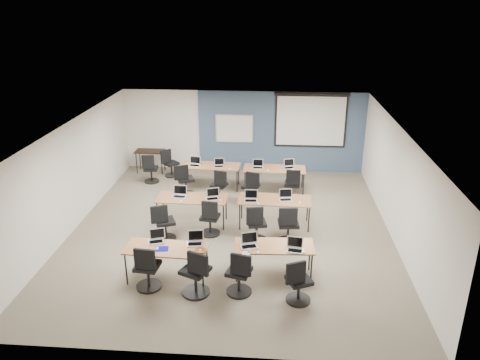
# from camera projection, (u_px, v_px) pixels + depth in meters

# --- Properties ---
(floor) EXTENTS (8.00, 9.00, 0.02)m
(floor) POSITION_uv_depth(u_px,v_px,m) (231.00, 230.00, 11.95)
(floor) COLOR #6B6354
(floor) RESTS_ON ground
(ceiling) EXTENTS (8.00, 9.00, 0.02)m
(ceiling) POSITION_uv_depth(u_px,v_px,m) (230.00, 127.00, 10.96)
(ceiling) COLOR white
(ceiling) RESTS_ON ground
(wall_back) EXTENTS (8.00, 0.04, 2.70)m
(wall_back) POSITION_uv_depth(u_px,v_px,m) (244.00, 131.00, 15.63)
(wall_back) COLOR beige
(wall_back) RESTS_ON ground
(wall_front) EXTENTS (8.00, 0.04, 2.70)m
(wall_front) POSITION_uv_depth(u_px,v_px,m) (203.00, 287.00, 7.28)
(wall_front) COLOR beige
(wall_front) RESTS_ON ground
(wall_left) EXTENTS (0.04, 9.00, 2.70)m
(wall_left) POSITION_uv_depth(u_px,v_px,m) (72.00, 176.00, 11.74)
(wall_left) COLOR beige
(wall_left) RESTS_ON ground
(wall_right) EXTENTS (0.04, 9.00, 2.70)m
(wall_right) POSITION_uv_depth(u_px,v_px,m) (397.00, 185.00, 11.17)
(wall_right) COLOR beige
(wall_right) RESTS_ON ground
(blue_accent_panel) EXTENTS (5.50, 0.04, 2.70)m
(blue_accent_panel) POSITION_uv_depth(u_px,v_px,m) (281.00, 132.00, 15.51)
(blue_accent_panel) COLOR #3D5977
(blue_accent_panel) RESTS_ON wall_back
(whiteboard) EXTENTS (1.28, 0.03, 0.98)m
(whiteboard) POSITION_uv_depth(u_px,v_px,m) (234.00, 129.00, 15.54)
(whiteboard) COLOR #9BA5AC
(whiteboard) RESTS_ON wall_back
(projector_screen) EXTENTS (2.40, 0.10, 1.82)m
(projector_screen) POSITION_uv_depth(u_px,v_px,m) (311.00, 117.00, 15.18)
(projector_screen) COLOR black
(projector_screen) RESTS_ON wall_back
(training_table_front_left) EXTENTS (1.70, 0.71, 0.73)m
(training_table_front_left) POSITION_uv_depth(u_px,v_px,m) (167.00, 250.00, 9.65)
(training_table_front_left) COLOR brown
(training_table_front_left) RESTS_ON floor
(training_table_front_right) EXTENTS (1.66, 0.69, 0.73)m
(training_table_front_right) POSITION_uv_depth(u_px,v_px,m) (274.00, 248.00, 9.74)
(training_table_front_right) COLOR brown
(training_table_front_right) RESTS_ON floor
(training_table_mid_left) EXTENTS (1.81, 0.76, 0.73)m
(training_table_mid_left) POSITION_uv_depth(u_px,v_px,m) (192.00, 199.00, 12.04)
(training_table_mid_left) COLOR olive
(training_table_mid_left) RESTS_ON floor
(training_table_mid_right) EXTENTS (1.86, 0.77, 0.73)m
(training_table_mid_right) POSITION_uv_depth(u_px,v_px,m) (275.00, 201.00, 11.94)
(training_table_mid_right) COLOR #995C29
(training_table_mid_right) RESTS_ON floor
(training_table_back_left) EXTENTS (1.81, 0.76, 0.73)m
(training_table_back_left) POSITION_uv_depth(u_px,v_px,m) (210.00, 167.00, 14.34)
(training_table_back_left) COLOR #A47E45
(training_table_back_left) RESTS_ON floor
(training_table_back_right) EXTENTS (1.86, 0.77, 0.73)m
(training_table_back_right) POSITION_uv_depth(u_px,v_px,m) (274.00, 170.00, 14.08)
(training_table_back_right) COLOR olive
(training_table_back_right) RESTS_ON floor
(laptop_0) EXTENTS (0.33, 0.28, 0.25)m
(laptop_0) POSITION_uv_depth(u_px,v_px,m) (157.00, 238.00, 9.88)
(laptop_0) COLOR #ABABAE
(laptop_0) RESTS_ON training_table_front_left
(mouse_0) EXTENTS (0.07, 0.10, 0.04)m
(mouse_0) POSITION_uv_depth(u_px,v_px,m) (157.00, 248.00, 9.59)
(mouse_0) COLOR white
(mouse_0) RESTS_ON training_table_front_left
(task_chair_0) EXTENTS (0.53, 0.53, 1.01)m
(task_chair_0) POSITION_uv_depth(u_px,v_px,m) (147.00, 271.00, 9.39)
(task_chair_0) COLOR black
(task_chair_0) RESTS_ON floor
(laptop_1) EXTENTS (0.34, 0.29, 0.25)m
(laptop_1) POSITION_uv_depth(u_px,v_px,m) (195.00, 241.00, 9.79)
(laptop_1) COLOR silver
(laptop_1) RESTS_ON training_table_front_left
(mouse_1) EXTENTS (0.07, 0.10, 0.03)m
(mouse_1) POSITION_uv_depth(u_px,v_px,m) (200.00, 250.00, 9.55)
(mouse_1) COLOR white
(mouse_1) RESTS_ON training_table_front_left
(task_chair_1) EXTENTS (0.60, 0.56, 1.03)m
(task_chair_1) POSITION_uv_depth(u_px,v_px,m) (196.00, 276.00, 9.19)
(task_chair_1) COLOR black
(task_chair_1) RESTS_ON floor
(laptop_2) EXTENTS (0.35, 0.30, 0.26)m
(laptop_2) POSITION_uv_depth(u_px,v_px,m) (249.00, 243.00, 9.69)
(laptop_2) COLOR silver
(laptop_2) RESTS_ON training_table_front_right
(mouse_2) EXTENTS (0.09, 0.11, 0.03)m
(mouse_2) POSITION_uv_depth(u_px,v_px,m) (258.00, 253.00, 9.43)
(mouse_2) COLOR white
(mouse_2) RESTS_ON training_table_front_right
(task_chair_2) EXTENTS (0.51, 0.51, 0.99)m
(task_chair_2) POSITION_uv_depth(u_px,v_px,m) (239.00, 277.00, 9.22)
(task_chair_2) COLOR black
(task_chair_2) RESTS_ON floor
(laptop_3) EXTENTS (0.33, 0.28, 0.25)m
(laptop_3) POSITION_uv_depth(u_px,v_px,m) (295.00, 247.00, 9.54)
(laptop_3) COLOR silver
(laptop_3) RESTS_ON training_table_front_right
(mouse_3) EXTENTS (0.06, 0.09, 0.03)m
(mouse_3) POSITION_uv_depth(u_px,v_px,m) (304.00, 252.00, 9.47)
(mouse_3) COLOR white
(mouse_3) RESTS_ON training_table_front_right
(task_chair_3) EXTENTS (0.52, 0.49, 0.97)m
(task_chair_3) POSITION_uv_depth(u_px,v_px,m) (298.00, 285.00, 8.97)
(task_chair_3) COLOR black
(task_chair_3) RESTS_ON floor
(laptop_4) EXTENTS (0.36, 0.30, 0.27)m
(laptop_4) POSITION_uv_depth(u_px,v_px,m) (180.00, 194.00, 12.09)
(laptop_4) COLOR silver
(laptop_4) RESTS_ON training_table_mid_left
(mouse_4) EXTENTS (0.05, 0.09, 0.03)m
(mouse_4) POSITION_uv_depth(u_px,v_px,m) (181.00, 201.00, 11.80)
(mouse_4) COLOR white
(mouse_4) RESTS_ON training_table_mid_left
(task_chair_4) EXTENTS (0.53, 0.50, 0.99)m
(task_chair_4) POSITION_uv_depth(u_px,v_px,m) (164.00, 225.00, 11.28)
(task_chair_4) COLOR black
(task_chair_4) RESTS_ON floor
(laptop_5) EXTENTS (0.33, 0.28, 0.25)m
(laptop_5) POSITION_uv_depth(u_px,v_px,m) (213.00, 196.00, 11.96)
(laptop_5) COLOR #BBBBBC
(laptop_5) RESTS_ON training_table_mid_left
(mouse_5) EXTENTS (0.08, 0.11, 0.03)m
(mouse_5) POSITION_uv_depth(u_px,v_px,m) (221.00, 200.00, 11.86)
(mouse_5) COLOR white
(mouse_5) RESTS_ON training_table_mid_left
(task_chair_5) EXTENTS (0.49, 0.49, 0.97)m
(task_chair_5) POSITION_uv_depth(u_px,v_px,m) (210.00, 221.00, 11.54)
(task_chair_5) COLOR black
(task_chair_5) RESTS_ON floor
(laptop_6) EXTENTS (0.34, 0.29, 0.26)m
(laptop_6) POSITION_uv_depth(u_px,v_px,m) (251.00, 198.00, 11.85)
(laptop_6) COLOR #B6B6B6
(laptop_6) RESTS_ON training_table_mid_right
(mouse_6) EXTENTS (0.07, 0.10, 0.04)m
(mouse_6) POSITION_uv_depth(u_px,v_px,m) (259.00, 204.00, 11.65)
(mouse_6) COLOR white
(mouse_6) RESTS_ON training_table_mid_right
(task_chair_6) EXTENTS (0.50, 0.50, 0.98)m
(task_chair_6) POSITION_uv_depth(u_px,v_px,m) (256.00, 227.00, 11.23)
(task_chair_6) COLOR black
(task_chair_6) RESTS_ON floor
(laptop_7) EXTENTS (0.33, 0.28, 0.25)m
(laptop_7) POSITION_uv_depth(u_px,v_px,m) (286.00, 197.00, 11.90)
(laptop_7) COLOR silver
(laptop_7) RESTS_ON training_table_mid_right
(mouse_7) EXTENTS (0.09, 0.12, 0.04)m
(mouse_7) POSITION_uv_depth(u_px,v_px,m) (300.00, 203.00, 11.70)
(mouse_7) COLOR white
(mouse_7) RESTS_ON training_table_mid_right
(task_chair_7) EXTENTS (0.54, 0.54, 1.02)m
(task_chair_7) POSITION_uv_depth(u_px,v_px,m) (288.00, 228.00, 11.12)
(task_chair_7) COLOR black
(task_chair_7) RESTS_ON floor
(laptop_8) EXTENTS (0.35, 0.29, 0.26)m
(laptop_8) POSITION_uv_depth(u_px,v_px,m) (195.00, 163.00, 14.30)
(laptop_8) COLOR #B0B0B0
(laptop_8) RESTS_ON training_table_back_left
(mouse_8) EXTENTS (0.07, 0.11, 0.04)m
(mouse_8) POSITION_uv_depth(u_px,v_px,m) (196.00, 167.00, 14.13)
(mouse_8) COLOR white
(mouse_8) RESTS_ON training_table_back_left
(task_chair_8) EXTENTS (0.55, 0.52, 1.00)m
(task_chair_8) POSITION_uv_depth(u_px,v_px,m) (185.00, 183.00, 13.84)
(task_chair_8) COLOR black
(task_chair_8) RESTS_ON floor
(laptop_9) EXTENTS (0.30, 0.26, 0.23)m
(laptop_9) POSITION_uv_depth(u_px,v_px,m) (219.00, 164.00, 14.22)
(laptop_9) COLOR #B7B7B9
(laptop_9) RESTS_ON training_table_back_left
(mouse_9) EXTENTS (0.08, 0.10, 0.03)m
(mouse_9) POSITION_uv_depth(u_px,v_px,m) (230.00, 169.00, 14.01)
(mouse_9) COLOR white
(mouse_9) RESTS_ON training_table_back_left
(task_chair_9) EXTENTS (0.49, 0.47, 0.95)m
(task_chair_9) POSITION_uv_depth(u_px,v_px,m) (220.00, 188.00, 13.54)
(task_chair_9) COLOR black
(task_chair_9) RESTS_ON floor
(laptop_10) EXTENTS (0.32, 0.27, 0.24)m
(laptop_10) POSITION_uv_depth(u_px,v_px,m) (258.00, 166.00, 14.11)
(laptop_10) COLOR #B0B0B9
(laptop_10) RESTS_ON training_table_back_right
(mouse_10) EXTENTS (0.09, 0.12, 0.04)m
(mouse_10) POSITION_uv_depth(u_px,v_px,m) (268.00, 170.00, 13.87)
(mouse_10) COLOR white
(mouse_10) RESTS_ON training_table_back_right
(task_chair_10) EXTENTS (0.50, 0.49, 0.97)m
(task_chair_10) POSITION_uv_depth(u_px,v_px,m) (251.00, 189.00, 13.40)
(task_chair_10) COLOR black
(task_chair_10) RESTS_ON floor
(laptop_11) EXTENTS (0.33, 0.28, 0.25)m
(laptop_11) POSITION_uv_depth(u_px,v_px,m) (289.00, 166.00, 14.11)
(laptop_11) COLOR silver
(laptop_11) RESTS_ON training_table_back_right
(mouse_11) EXTENTS (0.08, 0.11, 0.04)m
(mouse_11) POSITION_uv_depth(u_px,v_px,m) (293.00, 170.00, 13.93)
(mouse_11) COLOR white
(mouse_11) RESTS_ON training_table_back_right
(task_chair_11) EXTENTS (0.50, 0.50, 0.98)m
(task_chair_11) POSITION_uv_depth(u_px,v_px,m) (292.00, 187.00, 13.55)
(task_chair_11) COLOR black
(task_chair_11) RESTS_ON floor
(blue_mousepad) EXTENTS (0.29, 0.26, 0.01)m
(blue_mousepad) POSITION_uv_depth(u_px,v_px,m) (162.00, 249.00, 9.59)
(blue_mousepad) COLOR #0808A5
(blue_mousepad) RESTS_ON training_table_front_left
(snack_bowl) EXTENTS (0.31, 0.31, 0.06)m
(snack_bowl) POSITION_uv_depth(u_px,v_px,m) (200.00, 251.00, 9.45)
(snack_bowl) COLOR #994A25
(snack_bowl) RESTS_ON training_table_front_left
(snack_plate) EXTENTS (0.21, 0.21, 0.01)m
(snack_plate) POSITION_uv_depth(u_px,v_px,m) (246.00, 253.00, 9.41)
(snack_plate) COLOR white
(snack_plate) RESTS_ON training_table_front_right
(coffee_cup) EXTENTS (0.08, 0.08, 0.06)m
(coffee_cup) POSITION_uv_depth(u_px,v_px,m) (249.00, 251.00, 9.43)
(coffee_cup) COLOR silver
(coffee_cup) RESTS_ON snack_plate
(utility_table) EXTENTS (0.97, 0.54, 0.75)m
(utility_table) POSITION_uv_depth(u_px,v_px,m) (150.00, 153.00, 15.64)
(utility_table) COLOR black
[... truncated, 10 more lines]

